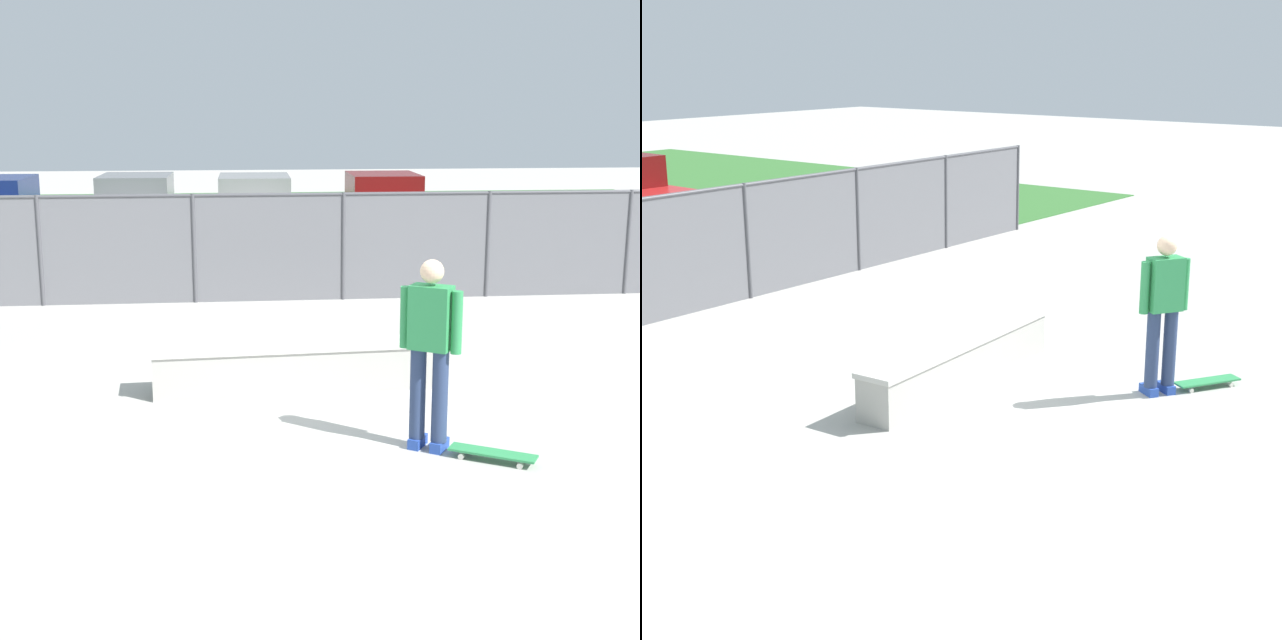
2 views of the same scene
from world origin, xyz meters
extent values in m
plane|color=#ADAAA3|center=(0.00, 0.00, 0.00)|extent=(80.00, 80.00, 0.00)
cube|color=#A8A59E|center=(0.06, 1.00, 0.25)|extent=(3.26, 0.63, 0.49)
cube|color=beige|center=(0.06, 1.00, 0.52)|extent=(3.30, 0.68, 0.06)
cube|color=#2647A5|center=(1.07, -0.92, 0.05)|extent=(0.23, 0.28, 0.10)
cube|color=#2647A5|center=(1.26, -1.04, 0.05)|extent=(0.23, 0.28, 0.10)
cylinder|color=navy|center=(1.06, -0.95, 0.54)|extent=(0.15, 0.15, 0.88)
cylinder|color=navy|center=(1.24, -1.07, 0.54)|extent=(0.15, 0.15, 0.88)
cube|color=#2D8C4C|center=(1.15, -1.01, 1.28)|extent=(0.44, 0.39, 0.60)
cylinder|color=#2D8C4C|center=(0.94, -0.87, 1.26)|extent=(0.10, 0.10, 0.58)
cylinder|color=#2D8C4C|center=(1.36, -1.14, 1.26)|extent=(0.10, 0.10, 0.58)
sphere|color=beige|center=(1.15, -1.01, 1.71)|extent=(0.22, 0.22, 0.22)
cube|color=#2D8C4C|center=(1.68, -1.36, 0.08)|extent=(0.79, 0.59, 0.02)
cube|color=#B2B2B7|center=(1.91, -1.50, 0.06)|extent=(0.12, 0.15, 0.02)
cube|color=#B2B2B7|center=(1.45, -1.22, 0.06)|extent=(0.12, 0.15, 0.02)
cylinder|color=silver|center=(1.87, -1.57, 0.03)|extent=(0.06, 0.05, 0.05)
cylinder|color=silver|center=(1.96, -1.43, 0.03)|extent=(0.06, 0.05, 0.05)
cylinder|color=silver|center=(1.41, -1.29, 0.03)|extent=(0.06, 0.05, 0.05)
cylinder|color=silver|center=(1.49, -1.14, 0.03)|extent=(0.06, 0.05, 0.05)
cylinder|color=#4C4C51|center=(1.24, 6.04, 0.90)|extent=(0.07, 0.07, 1.80)
cylinder|color=#4C4C51|center=(3.72, 6.04, 0.90)|extent=(0.07, 0.07, 1.80)
cylinder|color=#4C4C51|center=(6.19, 6.04, 0.90)|extent=(0.07, 0.07, 1.80)
cylinder|color=#4C4C51|center=(8.67, 6.04, 0.90)|extent=(0.07, 0.07, 1.80)
cylinder|color=#4C4C51|center=(0.00, 6.04, 1.77)|extent=(17.34, 0.05, 0.05)
cube|color=slate|center=(0.00, 6.04, 0.90)|extent=(17.34, 0.01, 1.80)
cylinder|color=black|center=(3.89, 11.39, 0.32)|extent=(0.23, 0.64, 0.64)
camera|label=1|loc=(-0.69, -9.05, 3.15)|focal=51.45mm
camera|label=2|loc=(-8.35, -5.44, 3.77)|focal=53.90mm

